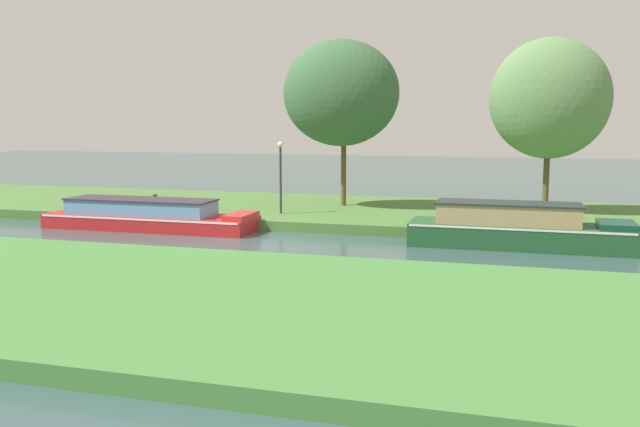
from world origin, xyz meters
The scene contains 9 objects.
ground_plane centered at (0.00, 0.00, 0.00)m, with size 120.00×120.00×0.00m, color #334D4D.
riverbank_far centered at (0.00, 7.00, 0.20)m, with size 72.00×10.00×0.40m, color #477134.
riverbank_near centered at (0.00, -9.00, 0.20)m, with size 72.00×10.00×0.40m, color #417B39.
red_barge centered at (-4.97, 1.20, 0.52)m, with size 8.72×2.24×1.21m.
forest_narrowboat centered at (9.33, 1.20, 0.66)m, with size 7.42×2.07×1.55m.
willow_tree_left centered at (1.46, 7.16, 5.56)m, with size 5.32×3.64×7.55m.
willow_tree_centre centered at (10.44, 7.79, 5.26)m, with size 5.01×3.39×7.42m.
lamp_post centered at (-0.41, 4.28, 2.31)m, with size 0.24×0.24×3.06m.
mooring_post_near centered at (-5.57, 2.79, 0.81)m, with size 0.19×0.19×0.82m, color brown.
Camera 1 is at (9.33, -23.05, 4.37)m, focal length 38.42 mm.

